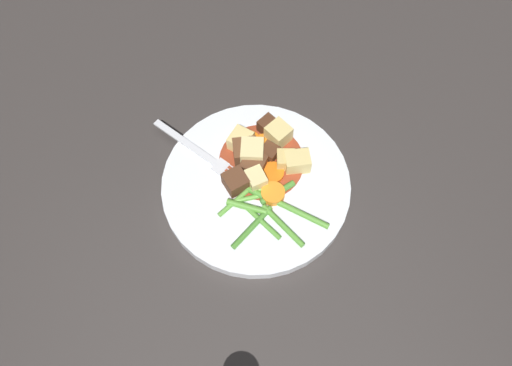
{
  "coord_description": "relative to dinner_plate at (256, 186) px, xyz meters",
  "views": [
    {
      "loc": [
        -0.32,
        0.04,
        0.66
      ],
      "look_at": [
        0.0,
        0.0,
        0.02
      ],
      "focal_mm": 36.13,
      "sensor_mm": 36.0,
      "label": 1
    }
  ],
  "objects": [
    {
      "name": "fork",
      "position": [
        0.05,
        0.07,
        0.01
      ],
      "size": [
        0.14,
        0.13,
        0.0
      ],
      "color": "silver",
      "rests_on": "dinner_plate"
    },
    {
      "name": "potato_chunk_1",
      "position": [
        -0.0,
        -0.0,
        0.02
      ],
      "size": [
        0.03,
        0.03,
        0.02
      ],
      "primitive_type": "cube",
      "rotation": [
        0.0,
        0.0,
        0.3
      ],
      "color": "#EAD68C",
      "rests_on": "dinner_plate"
    },
    {
      "name": "meat_chunk_3",
      "position": [
        0.04,
        0.01,
        0.02
      ],
      "size": [
        0.03,
        0.03,
        0.03
      ],
      "primitive_type": "cube",
      "rotation": [
        0.0,
        0.0,
        1.57
      ],
      "color": "brown",
      "rests_on": "dinner_plate"
    },
    {
      "name": "green_bean_9",
      "position": [
        -0.01,
        0.01,
        0.01
      ],
      "size": [
        0.04,
        0.05,
        0.01
      ],
      "primitive_type": "cylinder",
      "rotation": [
        0.0,
        1.57,
        4.06
      ],
      "color": "#4C8E33",
      "rests_on": "dinner_plate"
    },
    {
      "name": "green_bean_4",
      "position": [
        -0.04,
        0.02,
        0.01
      ],
      "size": [
        0.03,
        0.05,
        0.01
      ],
      "primitive_type": "cylinder",
      "rotation": [
        0.0,
        1.57,
        4.29
      ],
      "color": "#599E38",
      "rests_on": "dinner_plate"
    },
    {
      "name": "green_bean_5",
      "position": [
        -0.02,
        -0.0,
        0.01
      ],
      "size": [
        0.01,
        0.07,
        0.01
      ],
      "primitive_type": "cylinder",
      "rotation": [
        0.0,
        1.57,
        4.8
      ],
      "color": "#66AD42",
      "rests_on": "dinner_plate"
    },
    {
      "name": "carrot_slice_2",
      "position": [
        0.06,
        -0.02,
        0.01
      ],
      "size": [
        0.05,
        0.05,
        0.01
      ],
      "primitive_type": "cylinder",
      "rotation": [
        0.0,
        0.0,
        5.26
      ],
      "color": "orange",
      "rests_on": "dinner_plate"
    },
    {
      "name": "potato_chunk_5",
      "position": [
        0.07,
        -0.04,
        0.02
      ],
      "size": [
        0.04,
        0.04,
        0.03
      ],
      "primitive_type": "cube",
      "rotation": [
        0.0,
        0.0,
        0.63
      ],
      "color": "#E5CC7A",
      "rests_on": "dinner_plate"
    },
    {
      "name": "meat_chunk_4",
      "position": [
        0.02,
        0.0,
        0.02
      ],
      "size": [
        0.04,
        0.04,
        0.02
      ],
      "primitive_type": "cube",
      "rotation": [
        0.0,
        0.0,
        1.01
      ],
      "color": "#56331E",
      "rests_on": "dinner_plate"
    },
    {
      "name": "potato_chunk_2",
      "position": [
        0.06,
        0.01,
        0.02
      ],
      "size": [
        0.04,
        0.04,
        0.03
      ],
      "primitive_type": "cube",
      "rotation": [
        0.0,
        0.0,
        2.48
      ],
      "color": "#E5CC7A",
      "rests_on": "dinner_plate"
    },
    {
      "name": "carrot_slice_3",
      "position": [
        0.07,
        -0.0,
        0.01
      ],
      "size": [
        0.04,
        0.04,
        0.01
      ],
      "primitive_type": "cylinder",
      "rotation": [
        0.0,
        0.0,
        2.75
      ],
      "color": "orange",
      "rests_on": "dinner_plate"
    },
    {
      "name": "green_bean_2",
      "position": [
        -0.07,
        0.01,
        0.01
      ],
      "size": [
        0.06,
        0.06,
        0.01
      ],
      "primitive_type": "cylinder",
      "rotation": [
        0.0,
        1.57,
        5.43
      ],
      "color": "#4C8E33",
      "rests_on": "dinner_plate"
    },
    {
      "name": "meat_chunk_1",
      "position": [
        0.08,
        -0.03,
        0.02
      ],
      "size": [
        0.04,
        0.03,
        0.02
      ],
      "primitive_type": "cube",
      "rotation": [
        0.0,
        0.0,
        5.37
      ],
      "color": "#4C2B19",
      "rests_on": "dinner_plate"
    },
    {
      "name": "ground_plane",
      "position": [
        0.0,
        0.0,
        -0.01
      ],
      "size": [
        3.0,
        3.0,
        0.0
      ],
      "primitive_type": "plane",
      "color": "#383330"
    },
    {
      "name": "green_bean_8",
      "position": [
        -0.01,
        0.0,
        0.01
      ],
      "size": [
        0.01,
        0.06,
        0.01
      ],
      "primitive_type": "cylinder",
      "rotation": [
        0.0,
        1.57,
        4.6
      ],
      "color": "#66AD42",
      "rests_on": "dinner_plate"
    },
    {
      "name": "carrot_slice_0",
      "position": [
        0.01,
        -0.02,
        0.01
      ],
      "size": [
        0.04,
        0.04,
        0.01
      ],
      "primitive_type": "cylinder",
      "rotation": [
        0.0,
        0.0,
        3.38
      ],
      "color": "orange",
      "rests_on": "dinner_plate"
    },
    {
      "name": "dinner_plate",
      "position": [
        0.0,
        0.0,
        0.0
      ],
      "size": [
        0.27,
        0.27,
        0.02
      ],
      "primitive_type": "cylinder",
      "color": "white",
      "rests_on": "ground_plane"
    },
    {
      "name": "potato_chunk_4",
      "position": [
        0.04,
        -0.0,
        0.02
      ],
      "size": [
        0.04,
        0.04,
        0.03
      ],
      "primitive_type": "cube",
      "rotation": [
        0.0,
        0.0,
        2.96
      ],
      "color": "#EAD68C",
      "rests_on": "dinner_plate"
    },
    {
      "name": "potato_chunk_3",
      "position": [
        0.02,
        -0.05,
        0.02
      ],
      "size": [
        0.03,
        0.03,
        0.03
      ],
      "primitive_type": "cube",
      "rotation": [
        0.0,
        0.0,
        4.58
      ],
      "color": "#DBBC6B",
      "rests_on": "dinner_plate"
    },
    {
      "name": "green_bean_7",
      "position": [
        -0.03,
        0.03,
        0.01
      ],
      "size": [
        0.04,
        0.05,
        0.01
      ],
      "primitive_type": "cylinder",
      "rotation": [
        0.0,
        1.57,
        5.35
      ],
      "color": "#66AD42",
      "rests_on": "dinner_plate"
    },
    {
      "name": "green_bean_6",
      "position": [
        -0.06,
        0.0,
        0.01
      ],
      "size": [
        0.06,
        0.05,
        0.01
      ],
      "primitive_type": "cylinder",
      "rotation": [
        0.0,
        1.57,
        3.79
      ],
      "color": "#599E38",
      "rests_on": "dinner_plate"
    },
    {
      "name": "potato_chunk_0",
      "position": [
        0.02,
        -0.06,
        0.02
      ],
      "size": [
        0.03,
        0.03,
        0.03
      ],
      "primitive_type": "cube",
      "rotation": [
        0.0,
        0.0,
        3.14
      ],
      "color": "#E5CC7A",
      "rests_on": "dinner_plate"
    },
    {
      "name": "meat_chunk_2",
      "position": [
        0.04,
        -0.03,
        0.02
      ],
      "size": [
        0.03,
        0.03,
        0.02
      ],
      "primitive_type": "cube",
      "rotation": [
        0.0,
        0.0,
        2.42
      ],
      "color": "#4C2B19",
      "rests_on": "dinner_plate"
    },
    {
      "name": "green_bean_3",
      "position": [
        -0.02,
        -0.03,
        0.01
      ],
      "size": [
        0.03,
        0.05,
        0.01
      ],
      "primitive_type": "cylinder",
      "rotation": [
        0.0,
        1.57,
        5.16
      ],
      "color": "#4C8E33",
      "rests_on": "dinner_plate"
    },
    {
      "name": "meat_chunk_0",
      "position": [
        0.0,
        0.03,
        0.02
      ],
      "size": [
        0.04,
        0.04,
        0.02
      ],
      "primitive_type": "cube",
      "rotation": [
        0.0,
        0.0,
        3.54
      ],
      "color": "#56331E",
      "rests_on": "dinner_plate"
    },
    {
      "name": "green_bean_1",
      "position": [
        -0.06,
        -0.05,
        0.01
      ],
      "size": [
        0.05,
        0.07,
        0.01
      ],
      "primitive_type": "cylinder",
      "rotation": [
        0.0,
        1.57,
        4.09
      ],
      "color": "#599E38",
      "rests_on": "dinner_plate"
    },
    {
      "name": "carrot_slice_1",
      "position": [
        -0.02,
        -0.02,
        0.01
      ],
      "size": [
        0.03,
        0.03,
        0.01
      ],
      "primitive_type": "cylinder",
      "rotation": [
        0.0,
        0.0,
        0.03
      ],
      "color": "orange",
      "rests_on": "dinner_plate"
    },
    {
      "name": "stew_sauce",
      "position": [
        0.03,
        -0.01,
        0.01
      ],
      "size": [
        0.12,
        0.12,
        0.0
      ],
      "primitive_type": "cylinder",
      "color": "#93381E",
      "rests_on": "dinner_plate"
    },
    {
      "name": "green_bean_0",
      "position": [
        -0.07,
        -0.03,
        0.01
      ],
      "size": [
        0.07,
        0.05,
        0.01
      ],
      "primitive_type": "cylinder",
      "rotation": [
        0.0,
        1.57,
        3.75
      ],
      "color": "#599E38",
      "rests_on": "dinner_plate"
    }
  ]
}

